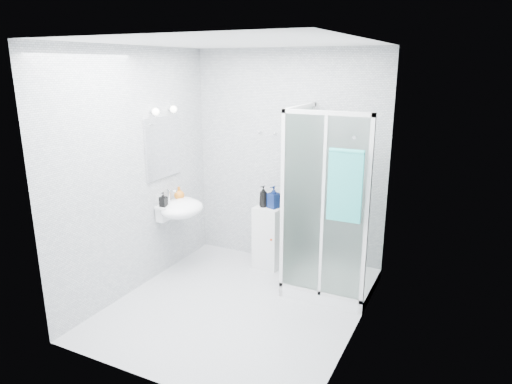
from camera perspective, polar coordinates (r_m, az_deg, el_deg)
The scene contains 12 objects.
room at distance 4.36m, azimuth -2.63°, elevation 0.86°, with size 2.40×2.60×2.60m.
shower_enclosure at distance 5.06m, azimuth 8.48°, elevation -7.38°, with size 0.90×0.95×2.00m.
wall_basin at distance 5.38m, azimuth -9.47°, elevation -2.04°, with size 0.46×0.56×0.35m.
mirror at distance 5.33m, azimuth -11.56°, elevation 5.49°, with size 0.02×0.60×0.70m, color white.
vanity_lights at distance 5.24m, azimuth -11.38°, elevation 9.98°, with size 0.10×0.40×0.08m.
wall_hooks at distance 5.50m, azimuth 1.39°, elevation 7.39°, with size 0.23×0.06×0.03m.
storage_cabinet at distance 5.59m, azimuth 1.66°, elevation -5.62°, with size 0.34×0.35×0.77m.
hand_towel at distance 4.33m, azimuth 11.07°, elevation 0.98°, with size 0.33×0.05×0.70m.
shampoo_bottle_a at distance 5.43m, azimuth 0.92°, elevation -0.56°, with size 0.10×0.10×0.26m, color black.
shampoo_bottle_b at distance 5.40m, azimuth 2.23°, elevation -0.62°, with size 0.12×0.12×0.27m, color #0C1A48.
soap_dispenser_orange at distance 5.47m, azimuth -9.59°, elevation -0.15°, with size 0.12×0.12×0.16m, color #BE6616.
soap_dispenser_black at distance 5.24m, azimuth -11.50°, elevation -0.91°, with size 0.08×0.08×0.17m, color black.
Camera 1 is at (2.05, -3.68, 2.42)m, focal length 32.00 mm.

